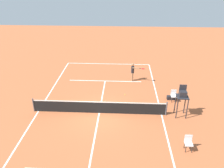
{
  "coord_description": "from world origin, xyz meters",
  "views": [
    {
      "loc": [
        -1.71,
        14.39,
        9.49
      ],
      "look_at": [
        -0.78,
        -3.3,
        0.8
      ],
      "focal_mm": 37.06,
      "sensor_mm": 36.0,
      "label": 1
    }
  ],
  "objects_px": {
    "courtside_chair_mid": "(174,95)",
    "equipment_bag": "(172,98)",
    "umpire_chair": "(182,96)",
    "courtside_chair_near": "(188,142)",
    "tennis_ball": "(125,95)",
    "player_serving": "(133,71)"
  },
  "relations": [
    {
      "from": "courtside_chair_mid",
      "to": "equipment_bag",
      "type": "height_order",
      "value": "courtside_chair_mid"
    },
    {
      "from": "umpire_chair",
      "to": "courtside_chair_near",
      "type": "distance_m",
      "value": 3.77
    },
    {
      "from": "courtside_chair_near",
      "to": "courtside_chair_mid",
      "type": "bearing_deg",
      "value": -92.06
    },
    {
      "from": "tennis_ball",
      "to": "courtside_chair_mid",
      "type": "xyz_separation_m",
      "value": [
        -3.9,
        0.78,
        0.5
      ]
    },
    {
      "from": "courtside_chair_near",
      "to": "umpire_chair",
      "type": "bearing_deg",
      "value": -94.75
    },
    {
      "from": "umpire_chair",
      "to": "equipment_bag",
      "type": "relative_size",
      "value": 3.17
    },
    {
      "from": "tennis_ball",
      "to": "equipment_bag",
      "type": "xyz_separation_m",
      "value": [
        -3.82,
        0.54,
        0.12
      ]
    },
    {
      "from": "umpire_chair",
      "to": "courtside_chair_mid",
      "type": "bearing_deg",
      "value": -87.45
    },
    {
      "from": "player_serving",
      "to": "umpire_chair",
      "type": "height_order",
      "value": "umpire_chair"
    },
    {
      "from": "player_serving",
      "to": "tennis_ball",
      "type": "bearing_deg",
      "value": -3.94
    },
    {
      "from": "courtside_chair_near",
      "to": "equipment_bag",
      "type": "distance_m",
      "value": 5.96
    },
    {
      "from": "courtside_chair_mid",
      "to": "equipment_bag",
      "type": "distance_m",
      "value": 0.46
    },
    {
      "from": "player_serving",
      "to": "courtside_chair_mid",
      "type": "bearing_deg",
      "value": 51.4
    },
    {
      "from": "tennis_ball",
      "to": "equipment_bag",
      "type": "distance_m",
      "value": 3.86
    },
    {
      "from": "umpire_chair",
      "to": "courtside_chair_mid",
      "type": "relative_size",
      "value": 2.54
    },
    {
      "from": "umpire_chair",
      "to": "equipment_bag",
      "type": "distance_m",
      "value": 2.76
    },
    {
      "from": "umpire_chair",
      "to": "equipment_bag",
      "type": "height_order",
      "value": "umpire_chair"
    },
    {
      "from": "umpire_chair",
      "to": "courtside_chair_near",
      "type": "xyz_separation_m",
      "value": [
        0.3,
        3.6,
        -1.07
      ]
    },
    {
      "from": "player_serving",
      "to": "tennis_ball",
      "type": "height_order",
      "value": "player_serving"
    },
    {
      "from": "equipment_bag",
      "to": "umpire_chair",
      "type": "bearing_deg",
      "value": 94.35
    },
    {
      "from": "player_serving",
      "to": "courtside_chair_mid",
      "type": "distance_m",
      "value": 4.86
    },
    {
      "from": "tennis_ball",
      "to": "umpire_chair",
      "type": "height_order",
      "value": "umpire_chair"
    }
  ]
}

